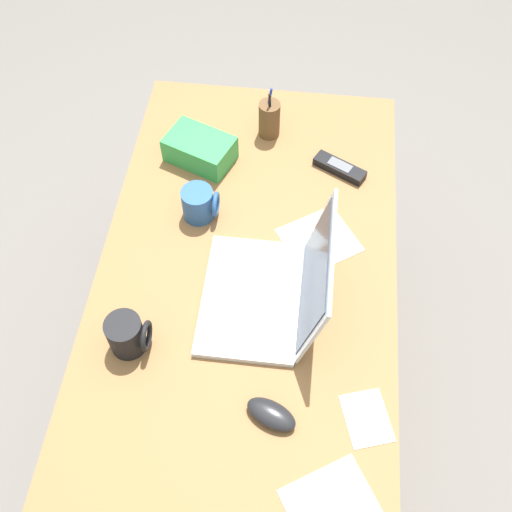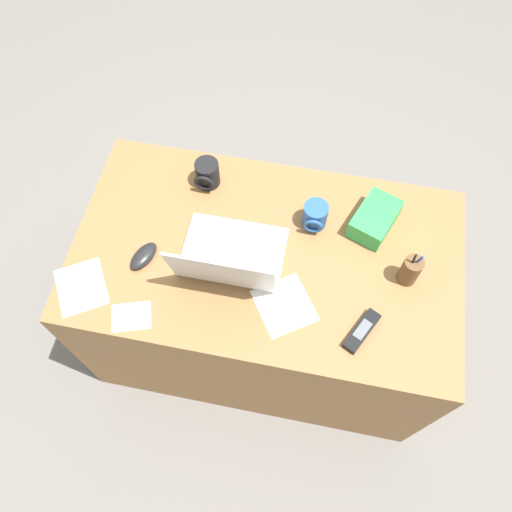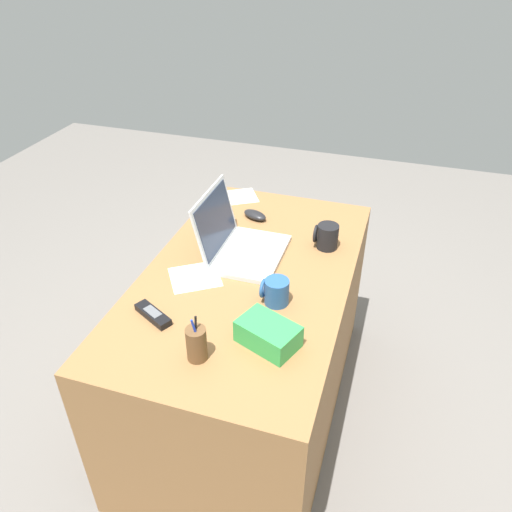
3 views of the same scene
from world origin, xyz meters
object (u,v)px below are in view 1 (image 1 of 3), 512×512
Objects in this scene: computer_mouse at (271,414)px; coffee_mug_tall at (199,204)px; coffee_mug_white at (127,335)px; pen_holder at (269,119)px; cordless_phone at (340,168)px; snack_bag at (200,149)px; laptop at (272,291)px.

coffee_mug_tall reaches higher than computer_mouse.
pen_holder is (-0.72, 0.25, 0.01)m from coffee_mug_white.
cordless_phone is (-0.20, 0.36, -0.03)m from coffee_mug_tall.
coffee_mug_tall reaches higher than cordless_phone.
cordless_phone is 0.25m from pen_holder.
coffee_mug_tall is 0.52× the size of snack_bag.
computer_mouse is (0.29, 0.03, -0.03)m from laptop.
laptop is at bearing 115.83° from coffee_mug_white.
coffee_mug_white is at bearing -88.64° from computer_mouse.
laptop is 0.35m from coffee_mug_white.
coffee_mug_white is 0.76m from cordless_phone.
coffee_mug_white is 0.41m from coffee_mug_tall.
cordless_phone is 0.40m from snack_bag.
pen_holder is (-0.85, -0.09, 0.04)m from computer_mouse.
pen_holder reaches higher than computer_mouse.
cordless_phone is (-0.44, 0.15, -0.04)m from laptop.
computer_mouse is 0.78m from snack_bag.
coffee_mug_tall is at bearing -138.58° from laptop.
coffee_mug_tall is (-0.53, -0.24, 0.03)m from computer_mouse.
laptop is 0.47m from cordless_phone.
laptop is at bearing 29.18° from snack_bag.
laptop is at bearing -18.39° from cordless_phone.
coffee_mug_white is 0.55× the size of snack_bag.
coffee_mug_white is at bearing -6.25° from snack_bag.
snack_bag reaches higher than computer_mouse.
pen_holder is (-0.57, -0.06, 0.01)m from laptop.
laptop is 3.49× the size of coffee_mug_tall.
laptop is 0.57m from pen_holder.
snack_bag is (-0.00, -0.40, 0.03)m from cordless_phone.
coffee_mug_tall is at bearing 166.16° from coffee_mug_white.
computer_mouse is 0.37m from coffee_mug_white.
snack_bag is (0.12, -0.18, -0.02)m from pen_holder.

